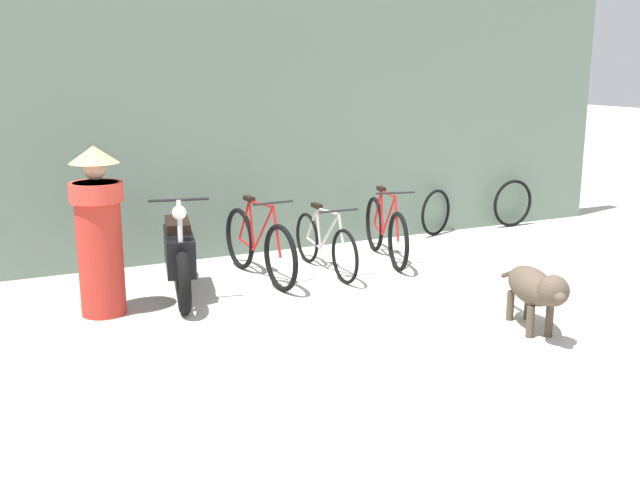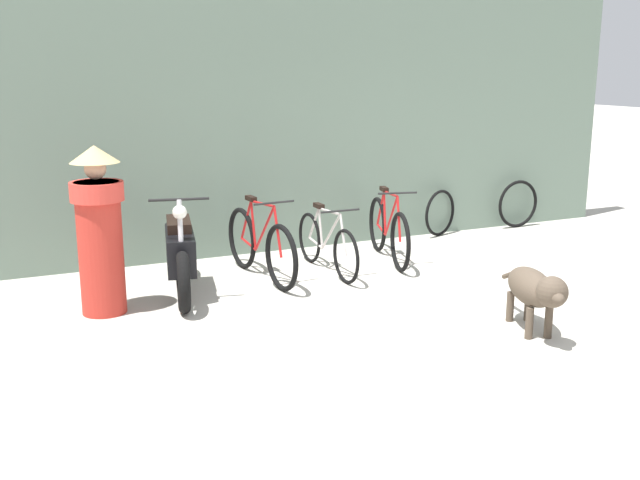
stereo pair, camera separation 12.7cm
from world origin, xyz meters
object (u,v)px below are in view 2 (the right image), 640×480
(bicycle_0, at_px, (260,246))
(bicycle_2, at_px, (388,231))
(bicycle_1, at_px, (327,244))
(person_in_robes, at_px, (99,228))
(motorcycle, at_px, (180,254))
(stray_dog, at_px, (535,289))
(spare_tire_right, at_px, (518,204))
(spare_tire_left, at_px, (440,213))

(bicycle_0, relative_size, bicycle_2, 1.06)
(bicycle_1, relative_size, person_in_robes, 0.99)
(motorcycle, xyz_separation_m, person_in_robes, (-0.83, -0.29, 0.40))
(bicycle_0, distance_m, bicycle_1, 0.78)
(stray_dog, height_order, person_in_robes, person_in_robes)
(person_in_robes, distance_m, spare_tire_right, 6.30)
(bicycle_2, xyz_separation_m, spare_tire_left, (1.32, 0.87, -0.04))
(motorcycle, distance_m, spare_tire_left, 4.11)
(bicycle_0, distance_m, spare_tire_right, 4.45)
(spare_tire_left, xyz_separation_m, spare_tire_right, (1.34, -0.01, 0.02))
(stray_dog, distance_m, person_in_robes, 4.02)
(bicycle_2, bearing_deg, bicycle_1, -65.51)
(bicycle_2, relative_size, spare_tire_left, 2.56)
(motorcycle, height_order, stray_dog, motorcycle)
(motorcycle, relative_size, stray_dog, 1.46)
(stray_dog, relative_size, spare_tire_right, 1.81)
(spare_tire_left, bearing_deg, bicycle_0, -162.00)
(bicycle_2, height_order, motorcycle, motorcycle)
(bicycle_1, bearing_deg, stray_dog, 17.99)
(bicycle_0, height_order, stray_dog, bicycle_0)
(bicycle_0, relative_size, spare_tire_left, 2.71)
(bicycle_0, height_order, motorcycle, motorcycle)
(spare_tire_left, bearing_deg, bicycle_2, -146.65)
(spare_tire_left, bearing_deg, motorcycle, -163.67)
(bicycle_2, bearing_deg, motorcycle, -69.85)
(bicycle_1, relative_size, motorcycle, 0.87)
(bicycle_0, xyz_separation_m, bicycle_2, (1.68, 0.11, -0.01))
(bicycle_1, bearing_deg, motorcycle, -85.63)
(bicycle_0, distance_m, stray_dog, 3.07)
(person_in_robes, distance_m, spare_tire_left, 5.01)
(spare_tire_left, bearing_deg, spare_tire_right, -0.31)
(person_in_robes, height_order, spare_tire_right, person_in_robes)
(bicycle_0, bearing_deg, person_in_robes, -79.78)
(bicycle_1, bearing_deg, bicycle_2, 101.01)
(stray_dog, distance_m, spare_tire_right, 4.53)
(person_in_robes, height_order, spare_tire_left, person_in_robes)
(bicycle_2, bearing_deg, spare_tire_left, 137.27)
(stray_dog, bearing_deg, spare_tire_right, 160.74)
(bicycle_2, distance_m, stray_dog, 2.74)
(motorcycle, xyz_separation_m, spare_tire_right, (5.29, 1.15, -0.08))
(person_in_robes, xyz_separation_m, spare_tire_left, (4.77, 1.44, -0.51))
(bicycle_1, distance_m, spare_tire_right, 3.71)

